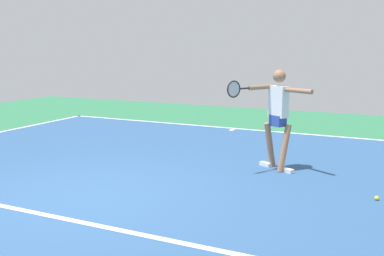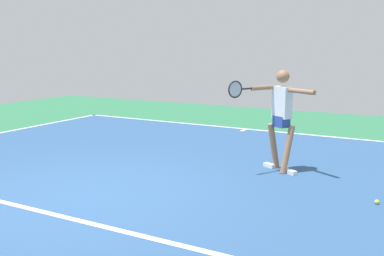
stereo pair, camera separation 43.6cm
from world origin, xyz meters
The scene contains 7 objects.
ground_plane centered at (0.00, 0.00, 0.00)m, with size 21.31×21.31×0.00m, color #2D754C.
court_surface centered at (0.00, 0.00, 0.00)m, with size 10.93×12.79×0.00m, color #2D5484.
court_line_baseline_near centered at (0.00, -6.35, 0.00)m, with size 10.93×0.10×0.01m, color white.
court_line_service centered at (0.00, 0.85, 0.00)m, with size 8.19×0.10×0.01m, color white.
court_line_centre_mark centered at (0.00, -6.15, 0.00)m, with size 0.10×0.30×0.01m, color white.
tennis_player centered at (-2.11, -2.67, 1.05)m, with size 1.33×1.10×1.82m.
tennis_ball_by_sideline centered at (-3.89, -1.66, 0.03)m, with size 0.07×0.07×0.07m, color yellow.
Camera 1 is at (-4.12, 5.08, 2.17)m, focal length 41.76 mm.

